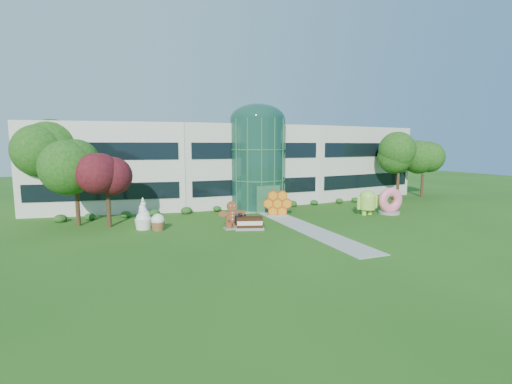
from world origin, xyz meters
name	(u,v)px	position (x,y,z in m)	size (l,w,h in m)	color
ground	(311,230)	(0.00, 0.00, 0.00)	(140.00, 140.00, 0.00)	#215114
building	(240,164)	(0.00, 18.00, 4.65)	(46.00, 15.00, 9.30)	beige
atrium	(258,164)	(0.00, 12.00, 4.90)	(6.00, 6.00, 9.80)	#194738
walkway	(300,225)	(0.00, 2.00, 0.02)	(2.40, 20.00, 0.04)	#9E9E93
tree_red	(108,192)	(-15.50, 7.50, 3.00)	(4.00, 4.00, 6.00)	#3F0C14
trees_backdrop	(254,170)	(0.00, 13.00, 4.20)	(52.00, 8.00, 8.40)	#114210
android_green	(367,200)	(8.66, 3.92, 1.47)	(2.59, 1.73, 2.93)	#9FDB46
android_black	(237,218)	(-5.38, 3.08, 0.87)	(1.53, 1.03, 1.74)	black
donut	(390,201)	(11.17, 3.60, 1.37)	(2.64, 1.27, 2.74)	#FC6083
gingerbread	(232,215)	(-5.91, 2.92, 1.19)	(2.57, 0.99, 2.37)	brown
ice_cream_sandwich	(250,223)	(-4.60, 2.19, 0.53)	(2.36, 1.18, 1.05)	black
honeycomb	(278,204)	(0.00, 6.64, 1.17)	(2.97, 1.06, 2.33)	orange
froyo	(143,213)	(-12.82, 5.59, 1.32)	(1.54, 1.54, 2.64)	white
cupcake	(158,222)	(-11.75, 4.63, 0.70)	(1.16, 1.16, 1.40)	white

